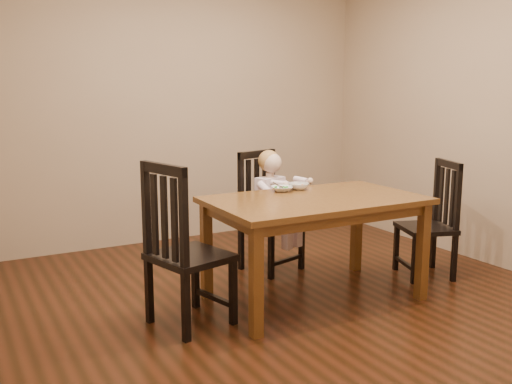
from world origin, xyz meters
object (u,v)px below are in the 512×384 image
chair_left (183,249)px  bowl_peas (282,189)px  toddler (272,198)px  bowl_veg (299,186)px  dining_table (315,210)px  chair_right (432,221)px  chair_child (267,213)px

chair_left → bowl_peas: size_ratio=6.71×
chair_left → toddler: (1.09, 0.74, 0.10)m
toddler → bowl_veg: (-0.00, -0.41, 0.16)m
dining_table → toddler: (0.08, 0.74, -0.05)m
dining_table → toddler: bearing=84.2°
chair_right → bowl_veg: 1.17m
chair_left → chair_child: bearing=111.6°
chair_right → toddler: 1.33m
chair_child → toddler: 0.15m
toddler → chair_left: bearing=18.5°
toddler → bowl_veg: bearing=74.3°
chair_child → chair_left: chair_left is taller
chair_child → chair_right: bearing=127.2°
chair_left → bowl_peas: (0.94, 0.32, 0.26)m
chair_right → chair_child: bearing=72.2°
dining_table → bowl_veg: size_ratio=9.67×
bowl_peas → bowl_veg: bowl_veg is taller
bowl_peas → dining_table: bearing=-75.7°
chair_left → chair_right: size_ratio=1.13×
toddler → bowl_peas: (-0.16, -0.42, 0.16)m
dining_table → chair_left: bearing=180.0°
chair_left → chair_right: (2.16, -0.03, -0.06)m
bowl_peas → bowl_veg: size_ratio=1.02×
chair_left → bowl_peas: chair_left is taller
dining_table → chair_left: size_ratio=1.41×
bowl_veg → dining_table: bearing=-102.7°
dining_table → toddler: toddler is taller
chair_right → bowl_veg: chair_right is taller
dining_table → chair_child: size_ratio=1.52×
chair_child → chair_left: size_ratio=0.93×
chair_child → chair_right: 1.36m
dining_table → bowl_peas: bearing=104.3°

